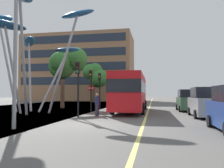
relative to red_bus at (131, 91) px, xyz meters
The scene contains 14 objects.
ground 9.55m from the red_bus, 102.30° to the right, with size 120.00×240.00×0.10m.
red_bus is the anchor object (origin of this frame).
leaf_sculpture 10.29m from the red_bus, 163.95° to the right, with size 11.28×12.16×9.20m.
traffic_light_kerb_near 6.60m from the red_bus, 118.68° to the right, with size 0.28×0.42×3.86m.
traffic_light_kerb_far 3.78m from the red_bus, 166.25° to the right, with size 0.28×0.42×3.80m.
traffic_light_island_mid 5.28m from the red_bus, 137.13° to the left, with size 0.28×0.42×3.96m.
car_parked_mid 6.90m from the red_bus, 34.00° to the right, with size 1.91×4.46×2.12m.
car_parked_far 5.67m from the red_bus, 18.70° to the left, with size 1.96×4.19×2.05m.
street_lamp 12.35m from the red_bus, 110.09° to the right, with size 1.49×0.44×8.21m.
tree_pavement_near 10.24m from the red_bus, 150.59° to the left, with size 4.65×3.92×7.26m.
tree_pavement_far 24.05m from the red_bus, 112.44° to the left, with size 4.91×3.80×7.70m.
pedestrian 5.00m from the red_bus, 115.27° to the right, with size 0.34×0.34×1.67m.
no_entry_sign 3.78m from the red_bus, behind, with size 0.60×0.12×2.49m.
backdrop_building 37.04m from the red_bus, 116.12° to the left, with size 26.22×11.60×15.77m.
Camera 1 is at (3.47, -11.78, 1.65)m, focal length 36.30 mm.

